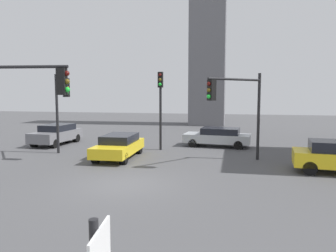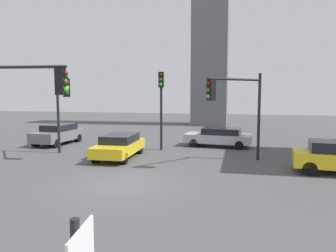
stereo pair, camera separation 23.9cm
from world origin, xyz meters
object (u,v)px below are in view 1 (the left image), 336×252
Objects in this scene: traffic_light_0 at (160,96)px; car_3 at (218,137)px; car_1 at (56,134)px; traffic_light_1 at (11,97)px; traffic_light_3 at (236,100)px; traffic_light_2 at (61,98)px; car_0 at (119,146)px.

car_3 is at bearing 116.50° from traffic_light_0.
traffic_light_1 is at bearing 26.30° from car_1.
car_1 is at bearing 106.60° from traffic_light_1.
car_1 is 11.62m from car_3.
traffic_light_0 is 5.93m from traffic_light_3.
traffic_light_2 is 9.87m from traffic_light_3.
traffic_light_3 is 6.31m from car_3.
car_1 is (-6.13, 3.78, 0.04)m from car_0.
traffic_light_1 reaches higher than traffic_light_2.
traffic_light_0 reaches higher than car_1.
car_1 is at bearing -98.94° from traffic_light_0.
traffic_light_0 is 1.05× the size of traffic_light_3.
car_3 is (-1.16, 5.58, -2.70)m from traffic_light_3.
traffic_light_0 is 8.43m from car_1.
traffic_light_2 is 1.04× the size of car_3.
traffic_light_3 is (9.87, -0.05, -0.04)m from traffic_light_2.
car_0 is at bearing -54.36° from traffic_light_3.
traffic_light_2 is 4.30m from car_0.
traffic_light_0 is at bearing 88.82° from car_1.
traffic_light_1 is 1.18× the size of car_1.
car_1 is (-7.92, 0.75, -2.78)m from traffic_light_0.
traffic_light_3 is at bearing 49.44° from traffic_light_2.
car_0 is (1.89, 6.69, -2.91)m from traffic_light_1.
traffic_light_1 is (-3.68, -9.72, 0.09)m from traffic_light_0.
traffic_light_0 is at bearing 35.95° from car_3.
car_1 reaches higher than car_0.
car_0 is (3.30, 0.41, -2.72)m from traffic_light_2.
traffic_light_0 is 1.04× the size of traffic_light_2.
traffic_light_3 is at bearing 75.79° from car_1.
car_1 reaches higher than car_3.
car_0 is at bearing 56.84° from traffic_light_2.
traffic_light_2 reaches higher than car_3.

